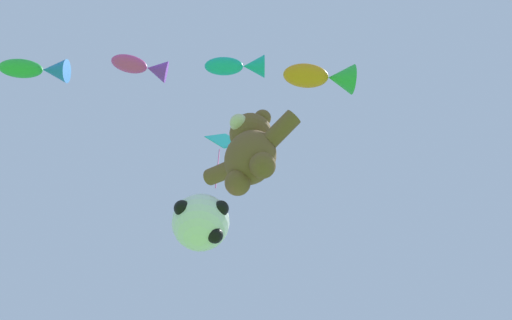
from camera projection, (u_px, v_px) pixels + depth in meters
name	position (u px, v px, depth m)	size (l,w,h in m)	color
teddy_bear_kite	(250.00, 149.00, 9.57)	(2.26, 1.00, 2.30)	brown
soccer_ball_kite	(201.00, 222.00, 8.16)	(1.04, 1.04, 0.96)	white
fish_kite_tangerine	(323.00, 77.00, 12.41)	(1.74, 1.71, 0.76)	orange
fish_kite_teal	(239.00, 66.00, 12.86)	(1.54, 1.40, 0.60)	#19ADB2
fish_kite_magenta	(143.00, 67.00, 12.84)	(1.28, 1.45, 0.58)	#E53F9E
fish_kite_emerald	(38.00, 69.00, 12.05)	(1.56, 1.50, 0.58)	green
diamond_kite	(224.00, 145.00, 15.24)	(0.80, 1.03, 3.11)	#19ADB2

